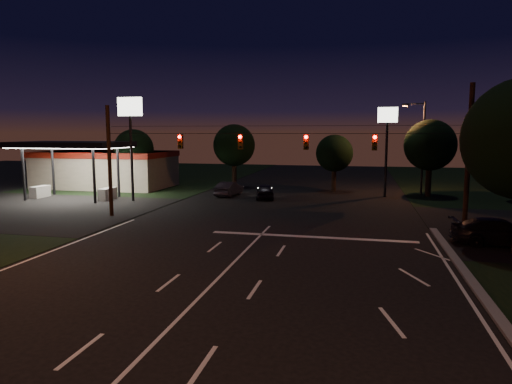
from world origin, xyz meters
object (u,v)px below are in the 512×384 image
(car_cross, at_px, (500,232))
(car_oncoming_a, at_px, (265,191))
(car_oncoming_b, at_px, (229,189))
(utility_pole_right, at_px, (464,232))

(car_cross, bearing_deg, car_oncoming_a, 45.52)
(car_oncoming_b, distance_m, car_cross, 25.06)
(utility_pole_right, relative_size, car_oncoming_b, 2.17)
(utility_pole_right, bearing_deg, car_cross, -70.71)
(utility_pole_right, xyz_separation_m, car_cross, (1.13, -3.22, 0.73))
(utility_pole_right, bearing_deg, car_oncoming_b, 146.75)
(utility_pole_right, distance_m, car_cross, 3.48)
(car_oncoming_a, bearing_deg, car_cross, 125.62)
(car_oncoming_b, xyz_separation_m, car_cross, (19.75, -15.42, 0.05))
(utility_pole_right, height_order, car_oncoming_a, utility_pole_right)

